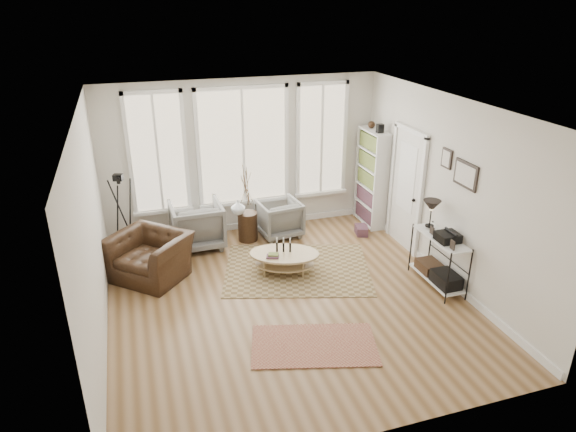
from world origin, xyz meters
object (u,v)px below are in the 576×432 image
object	(u,v)px
bookcase	(372,178)
side_table	(247,203)
coffee_table	(284,257)
armchair_left	(197,225)
accent_chair	(150,256)
armchair_right	(279,218)
low_shelf	(439,256)

from	to	relation	value
bookcase	side_table	world-z (taller)	bookcase
coffee_table	armchair_left	world-z (taller)	armchair_left
accent_chair	armchair_right	bearing A→B (deg)	62.44
armchair_right	accent_chair	world-z (taller)	accent_chair
low_shelf	armchair_left	world-z (taller)	low_shelf
armchair_right	accent_chair	size ratio (longest dim) A/B	0.68
low_shelf	coffee_table	distance (m)	2.45
side_table	bookcase	bearing A→B (deg)	0.87
low_shelf	armchair_right	xyz separation A→B (m)	(-1.85, 2.50, -0.16)
armchair_left	armchair_right	bearing A→B (deg)	178.51
armchair_right	side_table	distance (m)	0.73
bookcase	coffee_table	bearing A→B (deg)	-147.50
low_shelf	bookcase	bearing A→B (deg)	88.72
side_table	coffee_table	bearing A→B (deg)	-78.67
low_shelf	armchair_right	bearing A→B (deg)	126.41
bookcase	accent_chair	xyz separation A→B (m)	(-4.34, -0.90, -0.59)
bookcase	armchair_right	size ratio (longest dim) A/B	2.67
bookcase	armchair_left	xyz separation A→B (m)	(-3.45, -0.01, -0.53)
coffee_table	armchair_left	bearing A→B (deg)	130.42
bookcase	accent_chair	size ratio (longest dim) A/B	1.82
bookcase	armchair_right	distance (m)	2.00
armchair_right	low_shelf	bearing A→B (deg)	119.89
low_shelf	side_table	size ratio (longest dim) A/B	0.86
low_shelf	accent_chair	bearing A→B (deg)	159.28
side_table	accent_chair	bearing A→B (deg)	-154.64
armchair_right	side_table	bearing A→B (deg)	-4.46
coffee_table	side_table	bearing A→B (deg)	101.33
low_shelf	side_table	xyz separation A→B (m)	(-2.46, 2.48, 0.22)
bookcase	coffee_table	distance (m)	2.74
bookcase	armchair_left	bearing A→B (deg)	-179.86
bookcase	armchair_left	distance (m)	3.49
low_shelf	armchair_right	world-z (taller)	low_shelf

